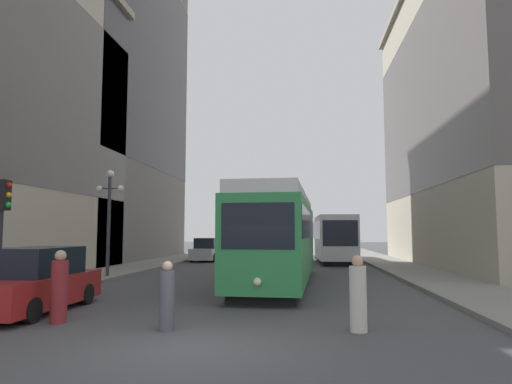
{
  "coord_description": "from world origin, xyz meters",
  "views": [
    {
      "loc": [
        2.2,
        -8.72,
        2.24
      ],
      "look_at": [
        0.34,
        8.62,
        3.85
      ],
      "focal_mm": 31.01,
      "sensor_mm": 36.0,
      "label": 1
    }
  ],
  "objects_px": {
    "streetcar": "(279,236)",
    "parked_car_left_mid": "(36,282)",
    "lamp_post_left_near": "(109,205)",
    "parked_car_left_near": "(207,250)",
    "pedestrian_crossing_far": "(59,289)",
    "traffic_light_near_left": "(2,207)",
    "pedestrian_crossing_near": "(167,298)",
    "pedestrian_on_sidewalk": "(358,296)",
    "transit_bus": "(332,236)"
  },
  "relations": [
    {
      "from": "streetcar",
      "to": "parked_car_left_near",
      "type": "bearing_deg",
      "value": 116.32
    },
    {
      "from": "transit_bus",
      "to": "parked_car_left_near",
      "type": "height_order",
      "value": "transit_bus"
    },
    {
      "from": "streetcar",
      "to": "transit_bus",
      "type": "relative_size",
      "value": 1.13
    },
    {
      "from": "pedestrian_crossing_far",
      "to": "traffic_light_near_left",
      "type": "xyz_separation_m",
      "value": [
        -3.18,
        2.11,
        2.18
      ]
    },
    {
      "from": "pedestrian_crossing_far",
      "to": "lamp_post_left_near",
      "type": "distance_m",
      "value": 11.05
    },
    {
      "from": "parked_car_left_mid",
      "to": "pedestrian_crossing_far",
      "type": "relative_size",
      "value": 2.68
    },
    {
      "from": "streetcar",
      "to": "pedestrian_crossing_far",
      "type": "xyz_separation_m",
      "value": [
        -5.05,
        -8.9,
        -1.26
      ]
    },
    {
      "from": "parked_car_left_near",
      "to": "pedestrian_crossing_near",
      "type": "relative_size",
      "value": 2.7
    },
    {
      "from": "pedestrian_on_sidewalk",
      "to": "parked_car_left_near",
      "type": "bearing_deg",
      "value": -93.99
    },
    {
      "from": "streetcar",
      "to": "parked_car_left_mid",
      "type": "xyz_separation_m",
      "value": [
        -6.55,
        -7.55,
        -1.26
      ]
    },
    {
      "from": "pedestrian_crossing_far",
      "to": "lamp_post_left_near",
      "type": "height_order",
      "value": "lamp_post_left_near"
    },
    {
      "from": "pedestrian_crossing_near",
      "to": "lamp_post_left_near",
      "type": "distance_m",
      "value": 12.78
    },
    {
      "from": "transit_bus",
      "to": "lamp_post_left_near",
      "type": "xyz_separation_m",
      "value": [
        -11.72,
        -14.41,
        1.63
      ]
    },
    {
      "from": "parked_car_left_near",
      "to": "pedestrian_crossing_near",
      "type": "xyz_separation_m",
      "value": [
        4.45,
        -24.46,
        -0.1
      ]
    },
    {
      "from": "pedestrian_on_sidewalk",
      "to": "traffic_light_near_left",
      "type": "xyz_separation_m",
      "value": [
        -10.51,
        2.32,
        2.22
      ]
    },
    {
      "from": "transit_bus",
      "to": "pedestrian_crossing_near",
      "type": "distance_m",
      "value": 25.72
    },
    {
      "from": "pedestrian_on_sidewalk",
      "to": "traffic_light_near_left",
      "type": "height_order",
      "value": "traffic_light_near_left"
    },
    {
      "from": "pedestrian_on_sidewalk",
      "to": "pedestrian_crossing_near",
      "type": "bearing_deg",
      "value": -19.49
    },
    {
      "from": "pedestrian_crossing_far",
      "to": "lamp_post_left_near",
      "type": "xyz_separation_m",
      "value": [
        -3.4,
        10.15,
        2.74
      ]
    },
    {
      "from": "pedestrian_crossing_near",
      "to": "parked_car_left_mid",
      "type": "bearing_deg",
      "value": -166.49
    },
    {
      "from": "streetcar",
      "to": "traffic_light_near_left",
      "type": "height_order",
      "value": "streetcar"
    },
    {
      "from": "lamp_post_left_near",
      "to": "traffic_light_near_left",
      "type": "bearing_deg",
      "value": -88.45
    },
    {
      "from": "parked_car_left_mid",
      "to": "transit_bus",
      "type": "bearing_deg",
      "value": 65.52
    },
    {
      "from": "pedestrian_crossing_far",
      "to": "pedestrian_on_sidewalk",
      "type": "xyz_separation_m",
      "value": [
        7.33,
        -0.21,
        -0.04
      ]
    },
    {
      "from": "transit_bus",
      "to": "parked_car_left_mid",
      "type": "xyz_separation_m",
      "value": [
        -9.83,
        -23.22,
        -1.1
      ]
    },
    {
      "from": "pedestrian_on_sidewalk",
      "to": "lamp_post_left_near",
      "type": "xyz_separation_m",
      "value": [
        -10.73,
        10.36,
        2.78
      ]
    },
    {
      "from": "streetcar",
      "to": "lamp_post_left_near",
      "type": "bearing_deg",
      "value": 174.33
    },
    {
      "from": "parked_car_left_near",
      "to": "traffic_light_near_left",
      "type": "height_order",
      "value": "traffic_light_near_left"
    },
    {
      "from": "pedestrian_on_sidewalk",
      "to": "lamp_post_left_near",
      "type": "height_order",
      "value": "lamp_post_left_near"
    },
    {
      "from": "streetcar",
      "to": "transit_bus",
      "type": "distance_m",
      "value": 16.0
    },
    {
      "from": "pedestrian_crossing_near",
      "to": "pedestrian_crossing_far",
      "type": "relative_size",
      "value": 0.88
    },
    {
      "from": "parked_car_left_near",
      "to": "traffic_light_near_left",
      "type": "xyz_separation_m",
      "value": [
        -1.68,
        -21.79,
        2.18
      ]
    },
    {
      "from": "parked_car_left_near",
      "to": "parked_car_left_mid",
      "type": "bearing_deg",
      "value": -88.24
    },
    {
      "from": "parked_car_left_mid",
      "to": "lamp_post_left_near",
      "type": "xyz_separation_m",
      "value": [
        -1.9,
        8.8,
        2.74
      ]
    },
    {
      "from": "lamp_post_left_near",
      "to": "parked_car_left_mid",
      "type": "bearing_deg",
      "value": -77.83
    },
    {
      "from": "streetcar",
      "to": "parked_car_left_near",
      "type": "height_order",
      "value": "streetcar"
    },
    {
      "from": "pedestrian_crossing_near",
      "to": "lamp_post_left_near",
      "type": "relative_size",
      "value": 0.31
    },
    {
      "from": "transit_bus",
      "to": "traffic_light_near_left",
      "type": "relative_size",
      "value": 3.1
    },
    {
      "from": "lamp_post_left_near",
      "to": "parked_car_left_near",
      "type": "bearing_deg",
      "value": 82.13
    },
    {
      "from": "parked_car_left_near",
      "to": "streetcar",
      "type": "bearing_deg",
      "value": -64.66
    },
    {
      "from": "parked_car_left_near",
      "to": "lamp_post_left_near",
      "type": "bearing_deg",
      "value": -96.11
    },
    {
      "from": "transit_bus",
      "to": "pedestrian_on_sidewalk",
      "type": "distance_m",
      "value": 24.82
    },
    {
      "from": "transit_bus",
      "to": "pedestrian_crossing_near",
      "type": "height_order",
      "value": "transit_bus"
    },
    {
      "from": "pedestrian_crossing_far",
      "to": "pedestrian_on_sidewalk",
      "type": "relative_size",
      "value": 1.04
    },
    {
      "from": "lamp_post_left_near",
      "to": "pedestrian_on_sidewalk",
      "type": "bearing_deg",
      "value": -44.01
    },
    {
      "from": "parked_car_left_near",
      "to": "pedestrian_crossing_near",
      "type": "height_order",
      "value": "parked_car_left_near"
    },
    {
      "from": "transit_bus",
      "to": "parked_car_left_mid",
      "type": "relative_size",
      "value": 2.4
    },
    {
      "from": "streetcar",
      "to": "parked_car_left_mid",
      "type": "bearing_deg",
      "value": -128.17
    },
    {
      "from": "parked_car_left_near",
      "to": "pedestrian_crossing_far",
      "type": "height_order",
      "value": "parked_car_left_near"
    },
    {
      "from": "pedestrian_crossing_near",
      "to": "pedestrian_crossing_far",
      "type": "distance_m",
      "value": 3.01
    }
  ]
}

